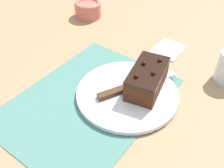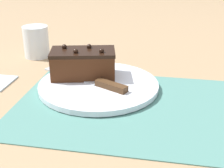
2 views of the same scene
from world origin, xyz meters
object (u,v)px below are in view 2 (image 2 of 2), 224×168
(chocolate_cake, at_px, (83,63))
(drinking_glass, at_px, (36,42))
(serving_knife, at_px, (97,82))
(cake_plate, at_px, (99,85))

(chocolate_cake, relative_size, drinking_glass, 1.80)
(serving_knife, bearing_deg, cake_plate, 15.72)
(chocolate_cake, bearing_deg, drinking_glass, 139.17)
(chocolate_cake, height_order, serving_knife, chocolate_cake)
(serving_knife, relative_size, drinking_glass, 2.48)
(cake_plate, distance_m, chocolate_cake, 0.07)
(cake_plate, xyz_separation_m, serving_knife, (-0.00, -0.01, 0.01))
(cake_plate, relative_size, serving_knife, 1.21)
(chocolate_cake, relative_size, serving_knife, 0.72)
(chocolate_cake, xyz_separation_m, serving_knife, (0.04, -0.04, -0.03))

